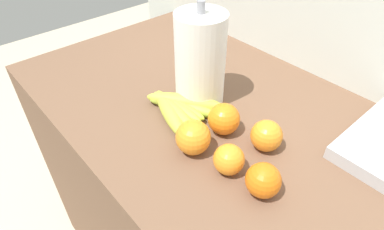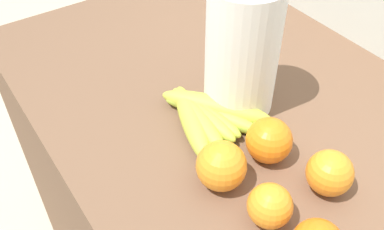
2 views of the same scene
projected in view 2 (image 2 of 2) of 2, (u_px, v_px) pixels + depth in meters
The scene contains 6 objects.
banana_bunch at pixel (205, 114), 0.79m from camera, with size 0.20×0.19×0.04m.
orange_right at pixel (330, 173), 0.66m from camera, with size 0.07×0.07×0.07m, color orange.
orange_back_left at pixel (221, 166), 0.67m from camera, with size 0.08×0.08×0.08m, color orange.
orange_back_right at pixel (271, 207), 0.62m from camera, with size 0.07×0.07×0.07m, color orange.
orange_front at pixel (269, 140), 0.71m from camera, with size 0.08×0.08×0.08m, color orange.
paper_towel_roll at pixel (242, 49), 0.76m from camera, with size 0.13×0.13×0.27m.
Camera 2 is at (0.24, -0.43, 1.46)m, focal length 40.95 mm.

